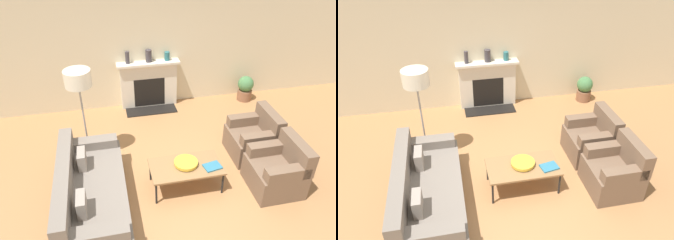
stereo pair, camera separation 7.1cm
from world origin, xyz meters
The scene contains 14 objects.
ground_plane centered at (0.00, 0.00, 0.00)m, with size 18.00×18.00×0.00m, color #A87547.
wall_back centered at (0.00, 3.10, 1.45)m, with size 18.00×0.06×2.90m.
fireplace centered at (0.12, 2.96, 0.52)m, with size 1.37×0.59×1.07m.
couch centered at (-1.24, 0.05, 0.30)m, with size 0.95×2.11×0.80m.
armchair_near centered at (1.68, -0.11, 0.33)m, with size 0.77×0.80×0.87m.
armchair_far centered at (1.68, 0.78, 0.33)m, with size 0.77×0.80×0.87m.
coffee_table centered at (0.26, 0.19, 0.40)m, with size 1.14×0.62×0.43m.
bowl centered at (0.26, 0.22, 0.47)m, with size 0.38×0.38×0.06m.
book centered at (0.65, 0.08, 0.44)m, with size 0.30×0.24×0.02m.
floor_lamp centered at (-1.26, 1.31, 1.45)m, with size 0.43×0.43×1.71m.
mantel_vase_left centered at (-0.31, 2.97, 1.20)m, with size 0.09×0.09×0.26m.
mantel_vase_center_left centered at (0.14, 2.97, 1.20)m, with size 0.13×0.13×0.26m.
mantel_vase_center_right centered at (0.55, 2.97, 1.16)m, with size 0.11×0.11×0.19m.
potted_plant centered at (2.38, 2.74, 0.31)m, with size 0.36×0.36×0.60m.
Camera 2 is at (-0.79, -3.62, 3.80)m, focal length 35.00 mm.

